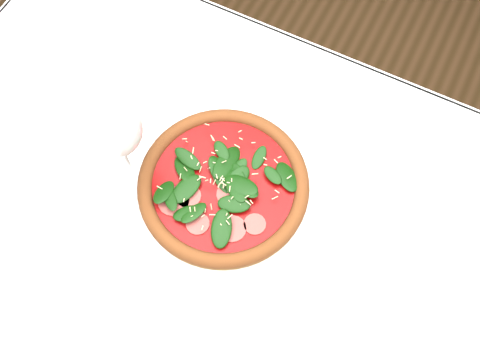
% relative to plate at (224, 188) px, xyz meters
% --- Properties ---
extents(ground, '(6.00, 6.00, 0.00)m').
position_rel_plate_xyz_m(ground, '(0.04, -0.06, -0.76)').
color(ground, brown).
rests_on(ground, ground).
extents(dining_table, '(1.21, 0.81, 0.75)m').
position_rel_plate_xyz_m(dining_table, '(0.04, -0.06, -0.11)').
color(dining_table, white).
rests_on(dining_table, ground).
extents(plate, '(0.32, 0.32, 0.01)m').
position_rel_plate_xyz_m(plate, '(0.00, 0.00, 0.00)').
color(plate, white).
rests_on(plate, dining_table).
extents(pizza, '(0.31, 0.31, 0.04)m').
position_rel_plate_xyz_m(pizza, '(0.00, -0.00, 0.02)').
color(pizza, olive).
rests_on(pizza, plate).
extents(wine_glass, '(0.09, 0.09, 0.22)m').
position_rel_plate_xyz_m(wine_glass, '(-0.15, -0.04, 0.15)').
color(wine_glass, white).
rests_on(wine_glass, dining_table).
extents(fork, '(0.02, 0.15, 0.00)m').
position_rel_plate_xyz_m(fork, '(-0.16, -0.37, 0.01)').
color(fork, '#BBBCC0').
rests_on(fork, napkin).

